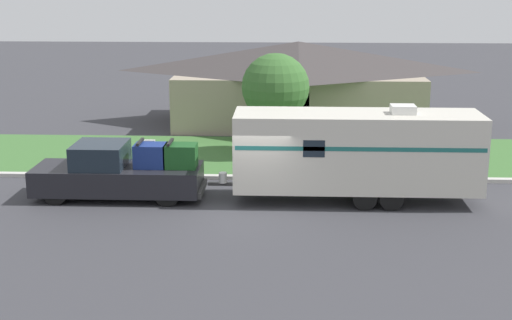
% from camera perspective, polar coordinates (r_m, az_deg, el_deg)
% --- Properties ---
extents(ground_plane, '(120.00, 120.00, 0.00)m').
position_cam_1_polar(ground_plane, '(23.41, -0.29, -4.10)').
color(ground_plane, '#38383D').
extents(curb_strip, '(80.00, 0.30, 0.14)m').
position_cam_1_polar(curb_strip, '(26.97, 0.10, -1.41)').
color(curb_strip, beige).
rests_on(curb_strip, ground_plane).
extents(lawn_strip, '(80.00, 7.00, 0.03)m').
position_cam_1_polar(lawn_strip, '(30.50, 0.39, 0.39)').
color(lawn_strip, '#3D6B33').
rests_on(lawn_strip, ground_plane).
extents(house_across_street, '(13.28, 7.21, 4.22)m').
position_cam_1_polar(house_across_street, '(37.03, 3.37, 6.32)').
color(house_across_street, gray).
rests_on(house_across_street, ground_plane).
extents(pickup_truck, '(5.85, 2.05, 2.04)m').
position_cam_1_polar(pickup_truck, '(25.01, -10.84, -1.01)').
color(pickup_truck, black).
rests_on(pickup_truck, ground_plane).
extents(travel_trailer, '(9.18, 2.25, 3.33)m').
position_cam_1_polar(travel_trailer, '(24.24, 8.07, 0.72)').
color(travel_trailer, black).
rests_on(travel_trailer, ground_plane).
extents(mailbox, '(0.48, 0.20, 1.24)m').
position_cam_1_polar(mailbox, '(28.26, -8.55, 1.03)').
color(mailbox, brown).
rests_on(mailbox, ground_plane).
extents(tree_in_yard, '(2.87, 2.87, 4.35)m').
position_cam_1_polar(tree_in_yard, '(30.20, 1.57, 5.83)').
color(tree_in_yard, brown).
rests_on(tree_in_yard, ground_plane).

